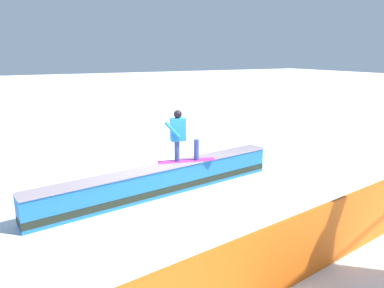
# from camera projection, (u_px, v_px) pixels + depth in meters

# --- Properties ---
(ground_plane) EXTENTS (120.00, 120.00, 0.00)m
(ground_plane) POSITION_uv_depth(u_px,v_px,m) (163.00, 194.00, 9.58)
(ground_plane) COLOR white
(grind_box) EXTENTS (7.11, 1.60, 0.78)m
(grind_box) POSITION_uv_depth(u_px,v_px,m) (163.00, 181.00, 9.50)
(grind_box) COLOR blue
(grind_box) RESTS_ON ground_plane
(snowboarder) EXTENTS (1.62, 0.65, 1.42)m
(snowboarder) POSITION_uv_depth(u_px,v_px,m) (180.00, 134.00, 9.61)
(snowboarder) COLOR #BE2E94
(snowboarder) RESTS_ON grind_box
(safety_fence) EXTENTS (10.14, 1.55, 1.23)m
(safety_fence) POSITION_uv_depth(u_px,v_px,m) (280.00, 258.00, 5.47)
(safety_fence) COLOR orange
(safety_fence) RESTS_ON ground_plane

